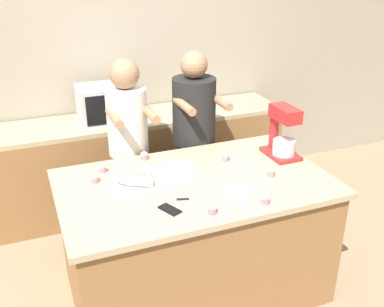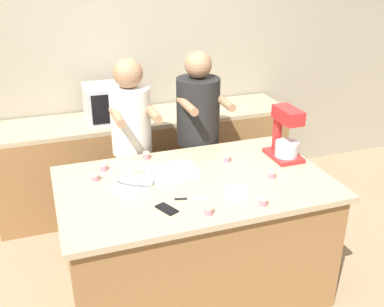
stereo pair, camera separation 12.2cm
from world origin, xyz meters
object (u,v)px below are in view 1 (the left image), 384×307
cupcake_4 (271,172)px  cupcake_2 (144,156)px  person_right (194,144)px  person_left (129,153)px  microwave_oven (107,103)px  cell_phone (170,209)px  stand_mixer (282,135)px  mixing_bowl (130,179)px  cupcake_5 (102,168)px  cupcake_6 (212,209)px  knife (192,199)px  cupcake_0 (265,199)px  cupcake_1 (225,157)px  small_plate (239,191)px  cupcake_3 (95,178)px

cupcake_4 → cupcake_2: bearing=141.2°
person_right → person_left: bearing=-179.9°
microwave_oven → cell_phone: bearing=-89.7°
cell_phone → cupcake_2: (0.06, 0.75, 0.03)m
stand_mixer → mixing_bowl: stand_mixer is taller
person_left → cupcake_5: (-0.28, -0.36, 0.08)m
person_left → cupcake_6: size_ratio=26.64×
knife → cupcake_0: bearing=-28.5°
cupcake_1 → cupcake_4: size_ratio=1.00×
person_left → knife: person_left is taller
cupcake_0 → cupcake_2: same height
cupcake_2 → person_left: bearing=100.5°
microwave_oven → small_plate: microwave_oven is taller
microwave_oven → cupcake_3: microwave_oven is taller
cupcake_3 → small_plate: bearing=-30.0°
cell_phone → cupcake_1: size_ratio=2.65×
mixing_bowl → cupcake_3: (-0.20, 0.17, -0.04)m
person_left → cupcake_1: bearing=-40.5°
cupcake_2 → cupcake_6: same height
cupcake_3 → cupcake_5: size_ratio=1.00×
mixing_bowl → cupcake_1: bearing=11.7°
mixing_bowl → cell_phone: (0.15, -0.35, -0.06)m
cupcake_3 → cupcake_5: same height
cupcake_0 → cupcake_2: (-0.51, 0.90, 0.00)m
cell_phone → cupcake_6: bearing=-30.4°
mixing_bowl → microwave_oven: microwave_oven is taller
mixing_bowl → cupcake_6: mixing_bowl is taller
small_plate → mixing_bowl: bearing=154.1°
stand_mixer → person_left: bearing=150.3°
mixing_bowl → small_plate: 0.70m
cupcake_3 → cupcake_6: same height
microwave_oven → cupcake_5: 1.08m
person_left → person_right: (0.56, 0.00, -0.01)m
person_right → cupcake_0: 1.16m
stand_mixer → cupcake_1: bearing=170.0°
person_left → mixing_bowl: 0.70m
cupcake_5 → cupcake_4: bearing=-24.9°
knife → cupcake_2: 0.69m
mixing_bowl → cupcake_2: size_ratio=4.27×
person_left → cupcake_1: (0.60, -0.51, 0.08)m
small_plate → cupcake_1: size_ratio=2.82×
mixing_bowl → cupcake_2: (0.21, 0.40, -0.04)m
cupcake_3 → cupcake_4: (1.14, -0.36, 0.00)m
person_right → cupcake_5: bearing=-156.7°
microwave_oven → cupcake_0: microwave_oven is taller
microwave_oven → cupcake_3: bearing=-106.1°
cupcake_0 → cupcake_1: same height
cupcake_2 → cupcake_0: bearing=-60.5°
person_right → small_plate: person_right is taller
cupcake_0 → cupcake_6: 0.35m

